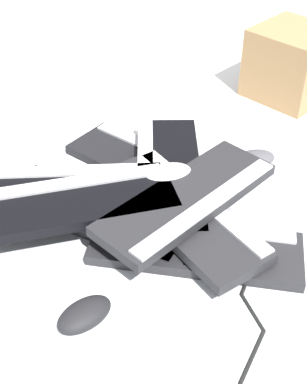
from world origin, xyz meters
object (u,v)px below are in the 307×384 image
(keyboard_8, at_px, (188,199))
(mouse_0, at_px, (168,174))
(keyboard_4, at_px, (71,189))
(mouse_3, at_px, (85,314))
(keyboard_2, at_px, (150,166))
(cardboard_box, at_px, (292,63))
(keyboard_0, at_px, (196,247))
(mouse_1, at_px, (254,159))
(mouse_2, at_px, (182,218))
(keyboard_3, at_px, (96,211))
(keyboard_6, at_px, (168,172))
(keyboard_5, at_px, (182,212))
(keyboard_7, at_px, (73,203))
(keyboard_1, at_px, (189,196))

(keyboard_8, xyz_separation_m, mouse_0, (-0.09, -0.01, 0.01))
(keyboard_4, relative_size, mouse_3, 4.22)
(keyboard_2, xyz_separation_m, cardboard_box, (-0.23, 0.53, 0.09))
(keyboard_0, height_order, mouse_1, mouse_1)
(mouse_1, bearing_deg, mouse_2, -144.72)
(keyboard_3, relative_size, keyboard_6, 0.91)
(keyboard_8, bearing_deg, keyboard_2, -177.52)
(keyboard_5, bearing_deg, keyboard_7, -108.87)
(keyboard_6, xyz_separation_m, keyboard_8, (0.14, -0.01, 0.03))
(keyboard_0, height_order, cardboard_box, cardboard_box)
(keyboard_5, distance_m, mouse_1, 0.30)
(mouse_0, xyz_separation_m, mouse_3, (0.27, -0.27, -0.06))
(keyboard_2, xyz_separation_m, keyboard_3, (0.12, -0.17, 0.00))
(keyboard_1, xyz_separation_m, mouse_0, (-0.02, -0.05, 0.07))
(keyboard_4, bearing_deg, keyboard_5, 52.19)
(keyboard_0, xyz_separation_m, mouse_2, (-0.06, -0.01, 0.04))
(mouse_0, distance_m, mouse_2, 0.12)
(keyboard_3, distance_m, keyboard_7, 0.09)
(keyboard_7, xyz_separation_m, mouse_3, (0.25, -0.04, -0.05))
(keyboard_1, bearing_deg, keyboard_2, -162.35)
(keyboard_0, height_order, keyboard_3, same)
(keyboard_7, height_order, keyboard_8, same)
(keyboard_4, distance_m, mouse_3, 0.34)
(keyboard_3, bearing_deg, keyboard_4, -144.69)
(keyboard_4, height_order, mouse_0, mouse_0)
(keyboard_6, distance_m, cardboard_box, 0.60)
(keyboard_3, height_order, mouse_1, mouse_1)
(keyboard_1, xyz_separation_m, mouse_2, (0.10, -0.06, 0.04))
(keyboard_5, xyz_separation_m, keyboard_7, (-0.08, -0.22, 0.03))
(keyboard_1, height_order, mouse_2, mouse_2)
(keyboard_4, relative_size, keyboard_5, 1.00)
(keyboard_4, xyz_separation_m, keyboard_8, (0.16, 0.22, 0.03))
(keyboard_7, bearing_deg, mouse_0, 95.10)
(keyboard_2, relative_size, keyboard_7, 1.00)
(mouse_1, bearing_deg, mouse_3, -145.49)
(keyboard_4, relative_size, cardboard_box, 2.14)
(keyboard_5, relative_size, mouse_2, 4.21)
(keyboard_6, bearing_deg, keyboard_3, -76.81)
(keyboard_7, bearing_deg, keyboard_1, 90.99)
(keyboard_0, bearing_deg, keyboard_3, -138.17)
(keyboard_5, xyz_separation_m, cardboard_box, (-0.45, 0.54, 0.06))
(keyboard_8, relative_size, mouse_0, 4.20)
(mouse_0, distance_m, mouse_3, 0.39)
(keyboard_6, bearing_deg, keyboard_2, -166.60)
(keyboard_8, bearing_deg, keyboard_7, -106.70)
(keyboard_8, height_order, cardboard_box, cardboard_box)
(keyboard_7, relative_size, mouse_3, 4.11)
(mouse_3, bearing_deg, keyboard_7, 59.97)
(keyboard_3, distance_m, mouse_2, 0.20)
(keyboard_8, bearing_deg, keyboard_1, 154.45)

